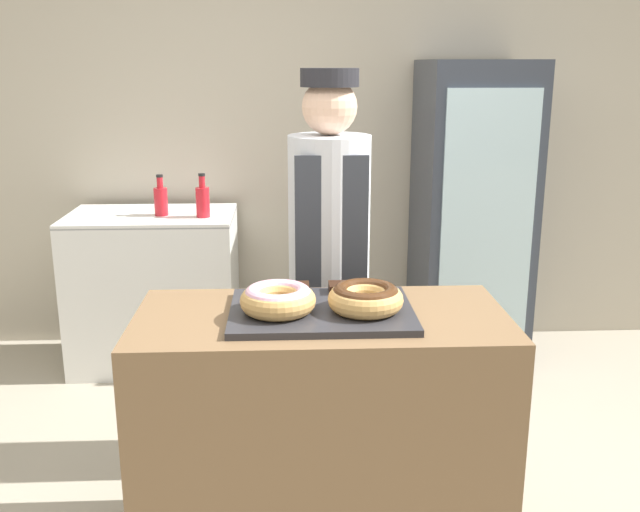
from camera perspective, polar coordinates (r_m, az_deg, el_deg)
wall_back at (r=4.43m, az=-1.25°, el=10.24°), size 8.00×0.06×2.70m
display_counter at (r=2.62m, az=0.11°, el=-14.03°), size 1.28×0.61×0.90m
serving_tray at (r=2.43m, az=0.11°, el=-4.45°), size 0.62×0.46×0.02m
donut_light_glaze at (r=2.37m, az=-3.38°, el=-3.41°), size 0.25×0.25×0.09m
donut_chocolate_glaze at (r=2.39m, az=3.67°, el=-3.31°), size 0.25×0.25×0.09m
brownie_back_left at (r=2.58m, az=-1.81°, el=-2.59°), size 0.08×0.08×0.03m
brownie_back_right at (r=2.59m, az=1.65°, el=-2.54°), size 0.08×0.08×0.03m
baker_person at (r=3.02m, az=0.74°, el=-0.46°), size 0.34×0.34×1.71m
beverage_fridge at (r=4.24m, az=11.96°, el=3.19°), size 0.60×0.70×1.75m
chest_freezer at (r=4.29m, az=-13.06°, el=-2.56°), size 0.94×0.60×0.90m
bottle_red at (r=4.10m, az=-12.62°, el=4.41°), size 0.08×0.08×0.23m
bottle_red_b at (r=4.01m, az=-9.37°, el=4.41°), size 0.08×0.08×0.24m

